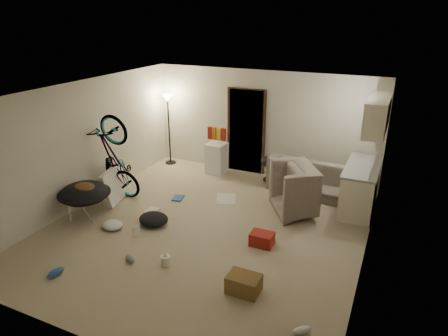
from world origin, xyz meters
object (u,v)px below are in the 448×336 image
at_px(sofa, 314,179).
at_px(tv_box, 116,184).
at_px(kitchen_counter, 360,188).
at_px(drink_case_a, 244,284).
at_px(floor_lamp, 168,115).
at_px(bicycle, 116,176).
at_px(armchair, 311,194).
at_px(saucer_chair, 85,198).
at_px(mini_fridge, 217,158).
at_px(juicer, 165,260).
at_px(drink_case_b, 262,239).

bearing_deg(sofa, tv_box, 33.17).
relative_size(kitchen_counter, drink_case_a, 3.24).
height_order(floor_lamp, bicycle, floor_lamp).
height_order(bicycle, tv_box, bicycle).
bearing_deg(drink_case_a, armchair, 85.16).
height_order(bicycle, drink_case_a, bicycle).
bearing_deg(bicycle, sofa, -58.52).
bearing_deg(kitchen_counter, saucer_chair, -151.41).
bearing_deg(drink_case_a, floor_lamp, 133.21).
bearing_deg(drink_case_a, tv_box, 155.22).
relative_size(floor_lamp, drink_case_a, 3.91).
relative_size(floor_lamp, mini_fridge, 2.41).
bearing_deg(tv_box, armchair, 2.65).
xyz_separation_m(floor_lamp, drink_case_a, (3.70, -4.03, -1.17)).
xyz_separation_m(armchair, juicer, (-1.64, -2.78, -0.27)).
distance_m(floor_lamp, sofa, 3.95).
xyz_separation_m(mini_fridge, drink_case_a, (2.30, -3.93, -0.24)).
bearing_deg(mini_fridge, sofa, -0.51).
bearing_deg(mini_fridge, kitchen_counter, -7.23).
height_order(armchair, bicycle, bicycle).
distance_m(drink_case_a, juicer, 1.37).
xyz_separation_m(mini_fridge, drink_case_b, (2.13, -2.66, -0.26)).
relative_size(armchair, tv_box, 1.06).
bearing_deg(armchair, sofa, -23.07).
relative_size(armchair, juicer, 4.99).
relative_size(bicycle, drink_case_b, 4.91).
height_order(mini_fridge, saucer_chair, mini_fridge).
distance_m(sofa, armchair, 0.97).
height_order(mini_fridge, juicer, mini_fridge).
distance_m(kitchen_counter, mini_fridge, 3.48).
distance_m(kitchen_counter, tv_box, 5.02).
xyz_separation_m(floor_lamp, sofa, (3.81, -0.20, -1.02)).
height_order(mini_fridge, drink_case_a, mini_fridge).
height_order(sofa, armchair, armchair).
relative_size(sofa, saucer_chair, 1.97).
xyz_separation_m(saucer_chair, drink_case_a, (3.60, -0.80, -0.28)).
distance_m(armchair, tv_box, 4.04).
bearing_deg(kitchen_counter, bicycle, -160.98).
xyz_separation_m(sofa, drink_case_a, (-0.11, -3.83, -0.15)).
xyz_separation_m(bicycle, drink_case_a, (3.60, -1.75, -0.37)).
bearing_deg(armchair, bicycle, 73.43).
xyz_separation_m(kitchen_counter, bicycle, (-4.73, -1.63, 0.06)).
relative_size(mini_fridge, saucer_chair, 0.76).
distance_m(sofa, mini_fridge, 2.42).
distance_m(armchair, juicer, 3.24).
relative_size(armchair, drink_case_a, 2.40).
bearing_deg(sofa, drink_case_b, 87.00).
distance_m(sofa, tv_box, 4.27).
bearing_deg(juicer, tv_box, 144.07).
xyz_separation_m(floor_lamp, saucer_chair, (0.10, -3.23, -0.89)).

